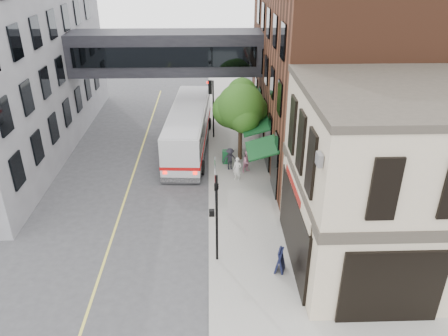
{
  "coord_description": "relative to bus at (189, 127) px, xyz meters",
  "views": [
    {
      "loc": [
        0.19,
        -14.6,
        13.4
      ],
      "look_at": [
        0.82,
        4.87,
        3.55
      ],
      "focal_mm": 35.0,
      "sensor_mm": 36.0,
      "label": 1
    }
  ],
  "objects": [
    {
      "name": "traffic_signal_near",
      "position": [
        1.79,
        -13.24,
        1.26
      ],
      "size": [
        0.44,
        0.22,
        4.6
      ],
      "color": "black",
      "rests_on": "sidewalk_main"
    },
    {
      "name": "pedestrian_a",
      "position": [
        3.25,
        -5.31,
        -0.82
      ],
      "size": [
        0.65,
        0.55,
        1.52
      ],
      "primitive_type": "imported",
      "rotation": [
        0.0,
        0.0,
        -0.4
      ],
      "color": "white",
      "rests_on": "sidewalk_main"
    },
    {
      "name": "street_sign_pole",
      "position": [
        1.81,
        -8.24,
        0.21
      ],
      "size": [
        0.08,
        0.75,
        3.0
      ],
      "color": "gray",
      "rests_on": "sidewalk_main"
    },
    {
      "name": "ground",
      "position": [
        1.42,
        -15.24,
        -1.72
      ],
      "size": [
        120.0,
        120.0,
        0.0
      ],
      "primitive_type": "plane",
      "color": "#38383A",
      "rests_on": "ground"
    },
    {
      "name": "pedestrian_c",
      "position": [
        2.85,
        -3.81,
        -0.82
      ],
      "size": [
        1.06,
        0.74,
        1.5
      ],
      "primitive_type": "imported",
      "rotation": [
        0.0,
        0.0,
        0.2
      ],
      "color": "black",
      "rests_on": "sidewalk_main"
    },
    {
      "name": "skyway_bridge",
      "position": [
        -1.58,
        2.76,
        4.78
      ],
      "size": [
        14.0,
        3.18,
        3.0
      ],
      "color": "black",
      "rests_on": "ground"
    },
    {
      "name": "bus",
      "position": [
        0.0,
        0.0,
        0.0
      ],
      "size": [
        3.32,
        11.57,
        3.08
      ],
      "color": "silver",
      "rests_on": "ground"
    },
    {
      "name": "sidewalk_main",
      "position": [
        3.42,
        -1.24,
        -1.65
      ],
      "size": [
        4.0,
        60.0,
        0.15
      ],
      "primitive_type": "cube",
      "color": "gray",
      "rests_on": "ground"
    },
    {
      "name": "corner_building",
      "position": [
        10.4,
        -13.24,
        2.49
      ],
      "size": [
        10.19,
        8.12,
        8.45
      ],
      "color": "#BCAD90",
      "rests_on": "ground"
    },
    {
      "name": "sandwich_board",
      "position": [
        4.68,
        -14.16,
        -1.0
      ],
      "size": [
        0.59,
        0.74,
        1.14
      ],
      "primitive_type": "cube",
      "rotation": [
        0.0,
        0.0,
        -0.32
      ],
      "color": "black",
      "rests_on": "sidewalk_main"
    },
    {
      "name": "street_tree",
      "position": [
        3.62,
        -2.02,
        2.19
      ],
      "size": [
        3.8,
        3.2,
        5.6
      ],
      "color": "#382619",
      "rests_on": "sidewalk_main"
    },
    {
      "name": "pedestrian_b",
      "position": [
        3.99,
        -4.23,
        -0.82
      ],
      "size": [
        0.93,
        0.89,
        1.51
      ],
      "primitive_type": "imported",
      "rotation": [
        0.0,
        0.0,
        0.6
      ],
      "color": "pink",
      "rests_on": "sidewalk_main"
    },
    {
      "name": "lane_marking",
      "position": [
        -3.58,
        -5.24,
        -1.72
      ],
      "size": [
        0.12,
        40.0,
        0.01
      ],
      "primitive_type": "cube",
      "color": "#D8CC4C",
      "rests_on": "ground"
    },
    {
      "name": "newspaper_box",
      "position": [
        2.62,
        -2.88,
        -1.1
      ],
      "size": [
        0.49,
        0.44,
        0.94
      ],
      "primitive_type": "cube",
      "rotation": [
        0.0,
        0.0,
        0.05
      ],
      "color": "#145A2C",
      "rests_on": "sidewalk_main"
    },
    {
      "name": "traffic_signal_far",
      "position": [
        1.68,
        1.76,
        1.61
      ],
      "size": [
        0.53,
        0.28,
        4.5
      ],
      "color": "black",
      "rests_on": "sidewalk_main"
    },
    {
      "name": "brick_building",
      "position": [
        11.4,
        -0.25,
        5.26
      ],
      "size": [
        13.76,
        18.0,
        14.0
      ],
      "color": "#482516",
      "rests_on": "ground"
    }
  ]
}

